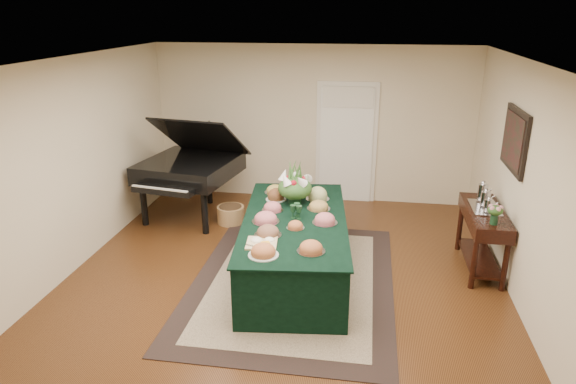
% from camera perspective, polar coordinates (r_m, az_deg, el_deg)
% --- Properties ---
extents(ground, '(6.00, 6.00, 0.00)m').
position_cam_1_polar(ground, '(6.67, -0.41, -9.39)').
color(ground, black).
rests_on(ground, ground).
extents(area_rug, '(2.48, 3.47, 0.01)m').
position_cam_1_polar(area_rug, '(6.56, 0.57, -9.87)').
color(area_rug, black).
rests_on(area_rug, ground).
extents(kitchen_doorway, '(1.05, 0.07, 2.10)m').
position_cam_1_polar(kitchen_doorway, '(9.00, 6.49, 5.29)').
color(kitchen_doorway, silver).
rests_on(kitchen_doorway, ground).
extents(buffet_table, '(1.57, 2.84, 0.77)m').
position_cam_1_polar(buffet_table, '(6.56, 0.74, -6.08)').
color(buffet_table, black).
rests_on(buffet_table, ground).
extents(food_platters, '(1.10, 2.34, 0.14)m').
position_cam_1_polar(food_platters, '(6.46, 0.33, -2.30)').
color(food_platters, silver).
rests_on(food_platters, buffet_table).
extents(cutting_board, '(0.37, 0.37, 0.10)m').
position_cam_1_polar(cutting_board, '(5.74, -2.93, -5.40)').
color(cutting_board, tan).
rests_on(cutting_board, buffet_table).
extents(green_goblets, '(0.15, 0.16, 0.18)m').
position_cam_1_polar(green_goblets, '(6.39, 0.93, -2.14)').
color(green_goblets, '#14331D').
rests_on(green_goblets, buffet_table).
extents(floral_centerpiece, '(0.47, 0.47, 0.47)m').
position_cam_1_polar(floral_centerpiece, '(6.80, 0.78, 0.91)').
color(floral_centerpiece, '#14331D').
rests_on(floral_centerpiece, buffet_table).
extents(grand_piano, '(1.68, 1.82, 1.69)m').
position_cam_1_polar(grand_piano, '(8.39, -10.85, 2.69)').
color(grand_piano, black).
rests_on(grand_piano, ground).
extents(wicker_basket, '(0.43, 0.43, 0.27)m').
position_cam_1_polar(wicker_basket, '(8.27, -6.38, -2.51)').
color(wicker_basket, '#9B6E3E').
rests_on(wicker_basket, ground).
extents(mahogany_sideboard, '(0.45, 1.30, 0.83)m').
position_cam_1_polar(mahogany_sideboard, '(7.06, 20.91, -3.29)').
color(mahogany_sideboard, black).
rests_on(mahogany_sideboard, ground).
extents(tea_service, '(0.34, 0.58, 0.30)m').
position_cam_1_polar(tea_service, '(7.05, 21.06, -0.69)').
color(tea_service, silver).
rests_on(tea_service, mahogany_sideboard).
extents(pink_bouquet, '(0.20, 0.20, 0.25)m').
position_cam_1_polar(pink_bouquet, '(6.52, 22.04, -1.97)').
color(pink_bouquet, '#14331D').
rests_on(pink_bouquet, mahogany_sideboard).
extents(wall_painting, '(0.05, 0.95, 0.75)m').
position_cam_1_polar(wall_painting, '(6.79, 23.87, 5.30)').
color(wall_painting, black).
rests_on(wall_painting, ground).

